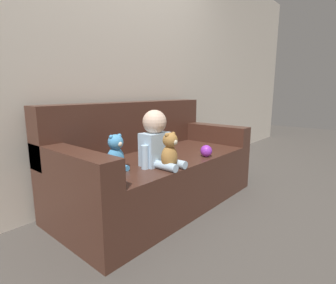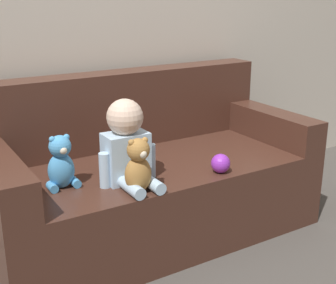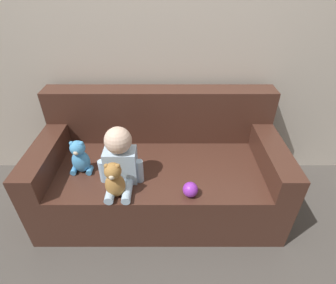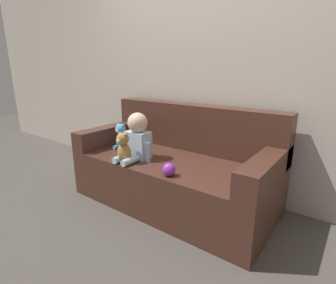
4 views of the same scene
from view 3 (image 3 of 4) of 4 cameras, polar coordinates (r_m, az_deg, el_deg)
The scene contains 7 objects.
ground_plane at distance 2.23m, azimuth -1.85°, elevation -12.90°, with size 12.00×12.00×0.00m, color #4C4742.
wall_back at distance 2.03m, azimuth -2.23°, elevation 24.89°, with size 8.00×0.05×2.60m.
couch at distance 2.06m, azimuth -1.97°, elevation -6.03°, with size 1.75×0.83×0.86m.
person_baby at distance 1.70m, azimuth -10.59°, elevation -3.63°, with size 0.29×0.32×0.40m.
teddy_bear_brown at distance 1.63m, azimuth -11.74°, elevation -8.18°, with size 0.12×0.12×0.26m.
plush_toy_side at distance 1.88m, azimuth -18.77°, elevation -3.28°, with size 0.15×0.12×0.25m.
toy_ball at distance 1.66m, azimuth 4.74°, elevation -10.26°, with size 0.10×0.10×0.10m.
Camera 3 is at (0.06, -1.50, 1.65)m, focal length 28.00 mm.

